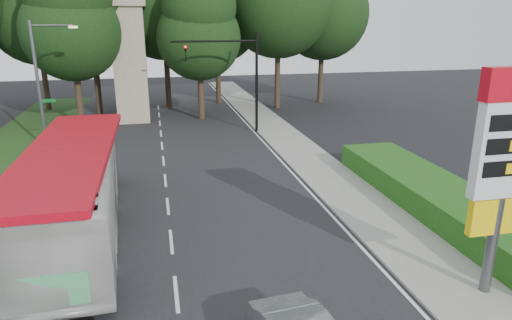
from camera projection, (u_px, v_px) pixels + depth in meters
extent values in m
cube|color=black|center=(167.00, 198.00, 21.38)|extent=(14.00, 80.00, 0.02)
cube|color=gray|center=(337.00, 184.00, 23.13)|extent=(3.00, 80.00, 0.12)
cube|color=#1B4C14|center=(437.00, 198.00, 19.86)|extent=(3.00, 14.00, 1.20)
cylinder|color=#59595E|center=(491.00, 246.00, 13.49)|extent=(0.32, 0.32, 3.20)
cube|color=yellow|center=(497.00, 215.00, 13.20)|extent=(1.80, 0.25, 1.10)
cube|color=silver|center=(508.00, 149.00, 12.61)|extent=(2.00, 0.35, 2.80)
cube|color=black|center=(510.00, 168.00, 12.58)|extent=(1.70, 0.04, 0.45)
cylinder|color=black|center=(257.00, 84.00, 32.96)|extent=(0.20, 0.20, 7.20)
cylinder|color=black|center=(214.00, 41.00, 31.46)|extent=(6.00, 0.14, 0.14)
imported|color=black|center=(185.00, 45.00, 31.11)|extent=(0.18, 0.22, 1.10)
sphere|color=#FF0C05|center=(185.00, 47.00, 31.00)|extent=(0.18, 0.18, 0.18)
cylinder|color=#59595E|center=(39.00, 88.00, 28.03)|extent=(0.20, 0.20, 8.00)
cylinder|color=#59595E|center=(52.00, 25.00, 27.19)|extent=(2.40, 0.12, 0.12)
cube|color=#FFE599|center=(73.00, 27.00, 27.47)|extent=(0.50, 0.22, 0.14)
cube|color=#0C591E|center=(48.00, 101.00, 28.36)|extent=(0.85, 0.04, 0.22)
cube|color=#0C591E|center=(43.00, 104.00, 28.77)|extent=(0.04, 0.85, 0.22)
cube|color=gray|center=(130.00, 66.00, 36.42)|extent=(2.50, 2.50, 9.00)
cube|color=gray|center=(125.00, 2.00, 35.01)|extent=(3.00, 3.00, 0.60)
cylinder|color=#2D2116|center=(45.00, 80.00, 41.82)|extent=(0.50, 0.50, 5.40)
sphere|color=black|center=(37.00, 17.00, 40.18)|extent=(8.40, 8.40, 8.40)
cylinder|color=#2D2116|center=(97.00, 78.00, 38.97)|extent=(0.50, 0.50, 6.48)
cylinder|color=#2D2116|center=(167.00, 77.00, 42.16)|extent=(0.50, 0.50, 5.94)
sphere|color=black|center=(163.00, 7.00, 40.36)|extent=(9.24, 9.24, 9.24)
cylinder|color=#2D2116|center=(218.00, 77.00, 45.17)|extent=(0.50, 0.50, 5.22)
sphere|color=black|center=(217.00, 20.00, 43.59)|extent=(8.12, 8.12, 8.12)
cylinder|color=#2D2116|center=(277.00, 75.00, 42.35)|extent=(0.50, 0.50, 6.12)
sphere|color=black|center=(278.00, 4.00, 40.49)|extent=(9.52, 9.52, 9.52)
cylinder|color=#2D2116|center=(321.00, 75.00, 45.33)|extent=(0.50, 0.50, 5.58)
sphere|color=black|center=(323.00, 14.00, 43.64)|extent=(8.68, 8.68, 8.68)
cylinder|color=#2D2116|center=(79.00, 96.00, 35.30)|extent=(0.50, 0.50, 4.68)
sphere|color=black|center=(72.00, 32.00, 33.88)|extent=(7.28, 7.28, 7.28)
cylinder|color=#2D2116|center=(201.00, 94.00, 37.79)|extent=(0.50, 0.50, 4.32)
sphere|color=black|center=(199.00, 38.00, 36.48)|extent=(6.72, 6.72, 6.72)
sphere|color=black|center=(198.00, 7.00, 35.77)|extent=(5.76, 5.76, 5.76)
imported|color=silver|center=(74.00, 192.00, 17.38)|extent=(3.70, 12.67, 3.48)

